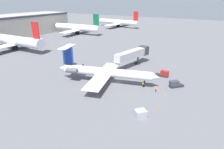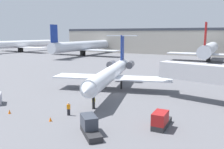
% 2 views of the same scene
% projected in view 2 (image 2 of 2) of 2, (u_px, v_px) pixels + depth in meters
% --- Properties ---
extents(ground_plane, '(400.00, 400.00, 0.10)m').
position_uv_depth(ground_plane, '(113.00, 95.00, 41.31)').
color(ground_plane, '#5B5B60').
extents(regional_jet, '(22.16, 29.30, 9.98)m').
position_uv_depth(regional_jet, '(112.00, 72.00, 44.21)').
color(regional_jet, silver).
rests_on(regional_jet, ground_plane).
extents(jet_bridge, '(16.84, 6.34, 6.10)m').
position_uv_depth(jet_bridge, '(221.00, 75.00, 34.51)').
color(jet_bridge, '#ADADB2').
rests_on(jet_bridge, ground_plane).
extents(ground_crew_marshaller, '(0.46, 0.36, 1.69)m').
position_uv_depth(ground_crew_marshaller, '(69.00, 109.00, 30.58)').
color(ground_crew_marshaller, black).
rests_on(ground_crew_marshaller, ground_plane).
extents(ground_crew_loader, '(0.34, 0.45, 1.69)m').
position_uv_depth(ground_crew_loader, '(94.00, 102.00, 33.58)').
color(ground_crew_loader, black).
rests_on(ground_crew_loader, ground_plane).
extents(baggage_tug_lead, '(1.46, 4.02, 1.90)m').
position_uv_depth(baggage_tug_lead, '(161.00, 120.00, 26.59)').
color(baggage_tug_lead, '#262628').
rests_on(baggage_tug_lead, ground_plane).
extents(baggage_tug_trailing, '(3.87, 3.76, 1.90)m').
position_uv_depth(baggage_tug_trailing, '(90.00, 126.00, 24.92)').
color(baggage_tug_trailing, '#262628').
rests_on(baggage_tug_trailing, ground_plane).
extents(traffic_cone_near, '(0.36, 0.36, 0.55)m').
position_uv_depth(traffic_cone_near, '(9.00, 112.00, 31.34)').
color(traffic_cone_near, orange).
rests_on(traffic_cone_near, ground_plane).
extents(traffic_cone_mid, '(0.36, 0.36, 0.55)m').
position_uv_depth(traffic_cone_mid, '(50.00, 119.00, 28.60)').
color(traffic_cone_mid, orange).
rests_on(traffic_cone_mid, ground_plane).
extents(terminal_building, '(140.24, 22.31, 12.89)m').
position_uv_depth(terminal_building, '(195.00, 41.00, 120.36)').
color(terminal_building, '#9E998E').
rests_on(terminal_building, ground_plane).
extents(parked_airliner_west_end, '(37.03, 43.82, 13.38)m').
position_uv_depth(parked_airliner_west_end, '(20.00, 44.00, 134.79)').
color(parked_airliner_west_end, white).
rests_on(parked_airliner_west_end, ground_plane).
extents(parked_airliner_west_mid, '(36.90, 43.91, 13.78)m').
position_uv_depth(parked_airliner_west_mid, '(82.00, 46.00, 112.42)').
color(parked_airliner_west_mid, silver).
rests_on(parked_airliner_west_mid, ground_plane).
extents(parked_airliner_centre, '(29.93, 35.60, 13.78)m').
position_uv_depth(parked_airliner_centre, '(209.00, 50.00, 88.08)').
color(parked_airliner_centre, silver).
rests_on(parked_airliner_centre, ground_plane).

